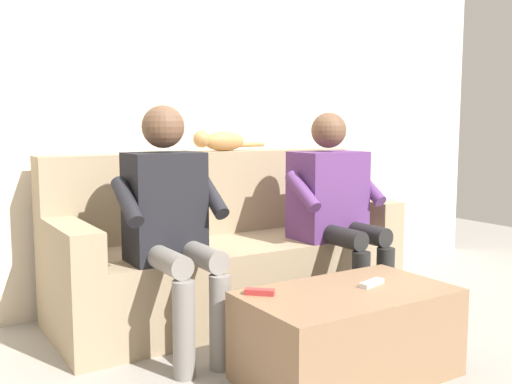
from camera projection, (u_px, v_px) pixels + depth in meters
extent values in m
plane|color=gray|center=(301.00, 352.00, 2.86)|extent=(8.00, 8.00, 0.00)
cube|color=beige|center=(192.00, 93.00, 3.71)|extent=(5.13, 0.06, 2.62)
cube|color=#9E896B|center=(240.00, 281.00, 3.34)|extent=(1.71, 0.57, 0.44)
cube|color=#9E896B|center=(208.00, 227.00, 3.63)|extent=(2.04, 0.20, 0.95)
cube|color=#9E896B|center=(362.00, 246.00, 3.83)|extent=(0.17, 0.57, 0.63)
cube|color=#9E896B|center=(74.00, 289.00, 2.83)|extent=(0.17, 0.57, 0.63)
cube|color=#8C6B4C|center=(347.00, 334.00, 2.56)|extent=(0.93, 0.54, 0.39)
cube|color=#5B3370|center=(328.00, 195.00, 3.44)|extent=(0.41, 0.29, 0.52)
sphere|color=brown|center=(329.00, 130.00, 3.40)|extent=(0.21, 0.21, 0.21)
cylinder|color=black|center=(361.00, 233.00, 3.34)|extent=(0.11, 0.40, 0.11)
cylinder|color=black|center=(337.00, 236.00, 3.25)|extent=(0.11, 0.40, 0.11)
cylinder|color=black|center=(385.00, 287.00, 3.21)|extent=(0.10, 0.10, 0.44)
cylinder|color=black|center=(360.00, 292.00, 3.11)|extent=(0.10, 0.10, 0.44)
cylinder|color=#5B3370|center=(368.00, 186.00, 3.50)|extent=(0.08, 0.27, 0.22)
cylinder|color=#5B3370|center=(303.00, 191.00, 3.24)|extent=(0.08, 0.27, 0.22)
cube|color=black|center=(165.00, 207.00, 2.87)|extent=(0.36, 0.25, 0.54)
sphere|color=brown|center=(163.00, 127.00, 2.83)|extent=(0.21, 0.21, 0.21)
cylinder|color=gray|center=(200.00, 255.00, 2.78)|extent=(0.11, 0.40, 0.11)
cylinder|color=gray|center=(165.00, 260.00, 2.68)|extent=(0.11, 0.40, 0.11)
cylinder|color=gray|center=(220.00, 322.00, 2.64)|extent=(0.10, 0.10, 0.44)
cylinder|color=gray|center=(184.00, 330.00, 2.54)|extent=(0.10, 0.10, 0.44)
cylinder|color=black|center=(211.00, 195.00, 2.91)|extent=(0.08, 0.27, 0.22)
cylinder|color=black|center=(127.00, 202.00, 2.68)|extent=(0.08, 0.27, 0.22)
ellipsoid|color=#B7844C|center=(224.00, 141.00, 3.63)|extent=(0.28, 0.12, 0.12)
sphere|color=#B7844C|center=(202.00, 139.00, 3.55)|extent=(0.10, 0.10, 0.10)
cone|color=#B7844C|center=(200.00, 132.00, 3.57)|extent=(0.04, 0.04, 0.03)
cone|color=#B7844C|center=(204.00, 132.00, 3.52)|extent=(0.04, 0.04, 0.03)
cylinder|color=#B7844C|center=(251.00, 145.00, 3.74)|extent=(0.18, 0.03, 0.03)
cube|color=#B73333|center=(260.00, 292.00, 2.47)|extent=(0.12, 0.12, 0.02)
cube|color=white|center=(372.00, 283.00, 2.61)|extent=(0.15, 0.08, 0.02)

